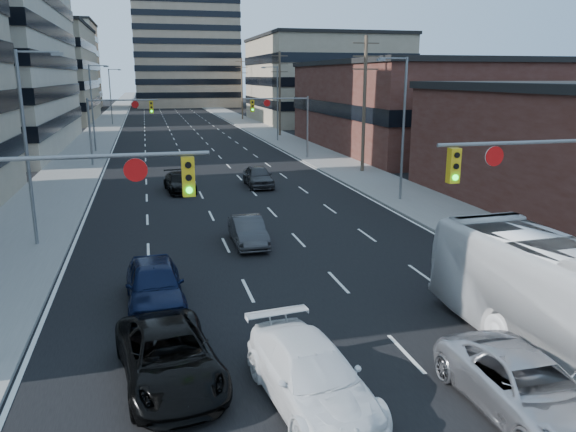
{
  "coord_description": "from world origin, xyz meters",
  "views": [
    {
      "loc": [
        -5.15,
        -7.59,
        7.87
      ],
      "look_at": [
        0.37,
        14.39,
        2.2
      ],
      "focal_mm": 35.0,
      "sensor_mm": 36.0,
      "label": 1
    }
  ],
  "objects_px": {
    "silver_suv": "(527,388)",
    "sedan_blue": "(155,284)",
    "black_pickup": "(169,357)",
    "white_van": "(311,375)"
  },
  "relations": [
    {
      "from": "black_pickup",
      "to": "white_van",
      "type": "bearing_deg",
      "value": -36.96
    },
    {
      "from": "white_van",
      "to": "sedan_blue",
      "type": "xyz_separation_m",
      "value": [
        -3.59,
        7.14,
        0.05
      ]
    },
    {
      "from": "white_van",
      "to": "sedan_blue",
      "type": "relative_size",
      "value": 1.1
    },
    {
      "from": "sedan_blue",
      "to": "white_van",
      "type": "bearing_deg",
      "value": -65.47
    },
    {
      "from": "white_van",
      "to": "sedan_blue",
      "type": "distance_m",
      "value": 7.99
    },
    {
      "from": "silver_suv",
      "to": "sedan_blue",
      "type": "relative_size",
      "value": 1.08
    },
    {
      "from": "silver_suv",
      "to": "sedan_blue",
      "type": "xyz_separation_m",
      "value": [
        -8.41,
        8.84,
        0.1
      ]
    },
    {
      "from": "black_pickup",
      "to": "silver_suv",
      "type": "bearing_deg",
      "value": -31.2
    },
    {
      "from": "sedan_blue",
      "to": "silver_suv",
      "type": "bearing_deg",
      "value": -48.64
    },
    {
      "from": "white_van",
      "to": "silver_suv",
      "type": "bearing_deg",
      "value": -26.34
    }
  ]
}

